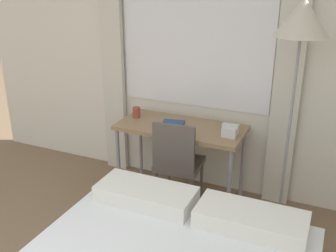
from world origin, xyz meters
TOP-DOWN VIEW (x-y plane):
  - wall_back_with_window at (0.00, 3.27)m, footprint 5.02×0.13m
  - desk at (0.01, 2.92)m, footprint 1.19×0.55m
  - desk_chair at (0.08, 2.70)m, footprint 0.43×0.43m
  - standing_lamp at (1.00, 2.82)m, footprint 0.41×0.41m
  - telephone at (0.50, 2.88)m, footprint 0.15×0.14m
  - book at (-0.06, 2.90)m, footprint 0.24×0.24m
  - mug at (-0.48, 2.96)m, footprint 0.08×0.08m

SIDE VIEW (x-z plane):
  - desk_chair at x=0.08m, z-range 0.06..0.95m
  - desk at x=0.01m, z-range 0.31..1.05m
  - book at x=-0.06m, z-range 0.75..0.77m
  - telephone at x=0.50m, z-range 0.74..0.85m
  - mug at x=-0.48m, z-range 0.75..0.85m
  - wall_back_with_window at x=0.00m, z-range 0.00..2.70m
  - standing_lamp at x=1.00m, z-range 0.74..2.66m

